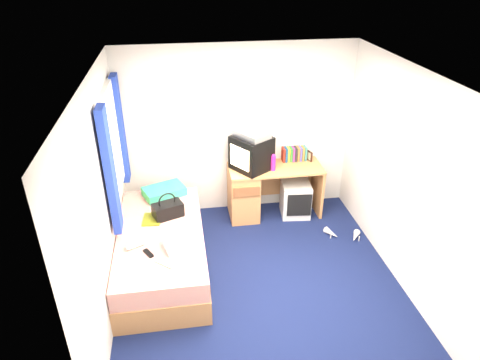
{
  "coord_description": "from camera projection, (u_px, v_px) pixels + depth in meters",
  "views": [
    {
      "loc": [
        -0.8,
        -3.74,
        3.41
      ],
      "look_at": [
        -0.12,
        0.7,
        0.98
      ],
      "focal_mm": 32.0,
      "sensor_mm": 36.0,
      "label": 1
    }
  ],
  "objects": [
    {
      "name": "aerosol_can",
      "position": [
        265.0,
        161.0,
        5.88
      ],
      "size": [
        0.07,
        0.07,
        0.2
      ],
      "primitive_type": "cylinder",
      "rotation": [
        0.0,
        0.0,
        -0.31
      ],
      "color": "silver",
      "rests_on": "desk"
    },
    {
      "name": "storage_cube",
      "position": [
        295.0,
        199.0,
        6.15
      ],
      "size": [
        0.44,
        0.44,
        0.5
      ],
      "primitive_type": "cube",
      "rotation": [
        0.0,
        0.0,
        -0.1
      ],
      "color": "silver",
      "rests_on": "ground"
    },
    {
      "name": "window_assembly",
      "position": [
        114.0,
        147.0,
        4.88
      ],
      "size": [
        0.11,
        1.42,
        1.4
      ],
      "color": "silver",
      "rests_on": "room_shell"
    },
    {
      "name": "remote_control",
      "position": [
        148.0,
        253.0,
        4.57
      ],
      "size": [
        0.12,
        0.16,
        0.02
      ],
      "primitive_type": "cube",
      "rotation": [
        0.0,
        0.0,
        0.52
      ],
      "color": "black",
      "rests_on": "bed"
    },
    {
      "name": "crt_tv",
      "position": [
        251.0,
        153.0,
        5.78
      ],
      "size": [
        0.62,
        0.63,
        0.47
      ],
      "rotation": [
        0.0,
        0.0,
        -0.97
      ],
      "color": "black",
      "rests_on": "desk"
    },
    {
      "name": "pillow",
      "position": [
        164.0,
        191.0,
        5.64
      ],
      "size": [
        0.61,
        0.5,
        0.11
      ],
      "primitive_type": "cube",
      "rotation": [
        0.0,
        0.0,
        0.39
      ],
      "color": "#1B83B3",
      "rests_on": "bed"
    },
    {
      "name": "towel",
      "position": [
        179.0,
        243.0,
        4.66
      ],
      "size": [
        0.38,
        0.35,
        0.11
      ],
      "primitive_type": "cube",
      "rotation": [
        0.0,
        0.0,
        0.29
      ],
      "color": "white",
      "rests_on": "bed"
    },
    {
      "name": "white_heels",
      "position": [
        343.0,
        235.0,
        5.73
      ],
      "size": [
        0.48,
        0.35,
        0.09
      ],
      "color": "silver",
      "rests_on": "ground"
    },
    {
      "name": "water_bottle",
      "position": [
        135.0,
        245.0,
        4.66
      ],
      "size": [
        0.21,
        0.15,
        0.07
      ],
      "primitive_type": "cylinder",
      "rotation": [
        0.0,
        1.57,
        0.45
      ],
      "color": "silver",
      "rests_on": "bed"
    },
    {
      "name": "ground",
      "position": [
        259.0,
        282.0,
        4.98
      ],
      "size": [
        3.4,
        3.4,
        0.0
      ],
      "primitive_type": "plane",
      "color": "#0C1438",
      "rests_on": "ground"
    },
    {
      "name": "room_shell",
      "position": [
        262.0,
        171.0,
        4.29
      ],
      "size": [
        3.4,
        3.4,
        3.4
      ],
      "color": "white",
      "rests_on": "ground"
    },
    {
      "name": "bed",
      "position": [
        162.0,
        250.0,
        5.08
      ],
      "size": [
        1.01,
        2.0,
        0.54
      ],
      "color": "tan",
      "rests_on": "ground"
    },
    {
      "name": "vcr",
      "position": [
        252.0,
        134.0,
        5.65
      ],
      "size": [
        0.51,
        0.54,
        0.08
      ],
      "primitive_type": "cube",
      "rotation": [
        0.0,
        0.0,
        -0.98
      ],
      "color": "silver",
      "rests_on": "crt_tv"
    },
    {
      "name": "picture_frame",
      "position": [
        309.0,
        156.0,
        6.08
      ],
      "size": [
        0.05,
        0.12,
        0.14
      ],
      "primitive_type": "cube",
      "rotation": [
        0.0,
        0.0,
        0.3
      ],
      "color": "#321910",
      "rests_on": "desk"
    },
    {
      "name": "handbag",
      "position": [
        168.0,
        210.0,
        5.17
      ],
      "size": [
        0.4,
        0.31,
        0.32
      ],
      "rotation": [
        0.0,
        0.0,
        0.36
      ],
      "color": "black",
      "rests_on": "bed"
    },
    {
      "name": "desk",
      "position": [
        255.0,
        190.0,
        6.06
      ],
      "size": [
        1.3,
        0.55,
        0.75
      ],
      "color": "tan",
      "rests_on": "ground"
    },
    {
      "name": "colour_swatch_fan",
      "position": [
        164.0,
        264.0,
        4.42
      ],
      "size": [
        0.21,
        0.19,
        0.01
      ],
      "primitive_type": "cube",
      "rotation": [
        0.0,
        0.0,
        -0.71
      ],
      "color": "orange",
      "rests_on": "bed"
    },
    {
      "name": "pink_water_bottle",
      "position": [
        273.0,
        163.0,
        5.8
      ],
      "size": [
        0.09,
        0.09,
        0.21
      ],
      "primitive_type": "cylinder",
      "rotation": [
        0.0,
        0.0,
        0.3
      ],
      "color": "#D31D86",
      "rests_on": "desk"
    },
    {
      "name": "book_row",
      "position": [
        294.0,
        154.0,
        6.07
      ],
      "size": [
        0.34,
        0.13,
        0.2
      ],
      "color": "maroon",
      "rests_on": "desk"
    },
    {
      "name": "magazine",
      "position": [
        152.0,
        219.0,
        5.15
      ],
      "size": [
        0.23,
        0.3,
        0.01
      ],
      "primitive_type": "cube",
      "rotation": [
        0.0,
        0.0,
        -0.09
      ],
      "color": "#CACF17",
      "rests_on": "bed"
    }
  ]
}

